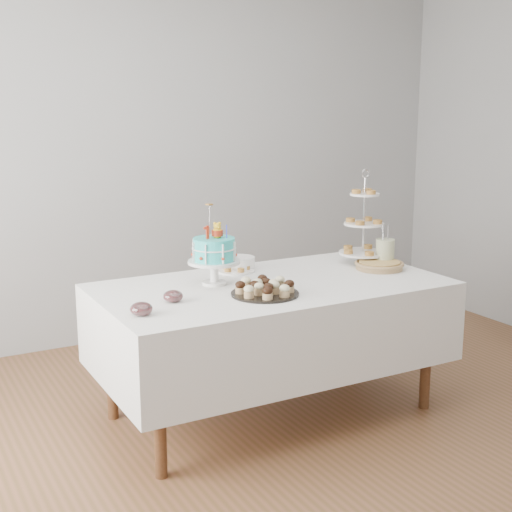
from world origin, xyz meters
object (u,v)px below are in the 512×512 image
plate_stack (239,263)px  pastry_plate (236,269)px  pie (379,265)px  jam_bowl_b (141,309)px  birthday_cake (214,263)px  table (272,323)px  cupcake_tray (265,287)px  jam_bowl_a (173,296)px  tiered_stand (364,224)px  utensil_pitcher (385,251)px

plate_stack → pastry_plate: bearing=-133.0°
pie → plate_stack: bearing=150.7°
jam_bowl_b → birthday_cake: bearing=32.9°
birthday_cake → plate_stack: birthday_cake is taller
pie → pastry_plate: 0.86m
pastry_plate → jam_bowl_b: size_ratio=2.09×
table → birthday_cake: 0.47m
table → birthday_cake: bearing=154.9°
cupcake_tray → jam_bowl_a: 0.48m
pie → jam_bowl_a: (-1.36, -0.07, 0.00)m
pie → jam_bowl_b: size_ratio=2.75×
cupcake_tray → jam_bowl_b: size_ratio=3.31×
tiered_stand → table: bearing=-167.2°
pastry_plate → jam_bowl_a: (-0.57, -0.43, 0.01)m
birthday_cake → jam_bowl_b: birthday_cake is taller
pastry_plate → jam_bowl_a: jam_bowl_a is taller
jam_bowl_b → utensil_pitcher: bearing=8.9°
table → tiered_stand: 0.91m
jam_bowl_a → utensil_pitcher: size_ratio=0.40×
tiered_stand → utensil_pitcher: (0.07, -0.13, -0.15)m
tiered_stand → utensil_pitcher: tiered_stand is taller
birthday_cake → utensil_pitcher: size_ratio=1.75×
plate_stack → jam_bowl_a: (-0.63, -0.48, -0.01)m
jam_bowl_b → plate_stack: bearing=36.4°
plate_stack → jam_bowl_a: 0.79m
cupcake_tray → pastry_plate: cupcake_tray is taller
cupcake_tray → pie: cupcake_tray is taller
pie → jam_bowl_a: bearing=-177.1°
jam_bowl_a → table: bearing=7.4°
plate_stack → jam_bowl_a: plate_stack is taller
cupcake_tray → jam_bowl_a: bearing=167.0°
cupcake_tray → tiered_stand: (0.91, 0.36, 0.20)m
pastry_plate → table: bearing=-82.4°
birthday_cake → tiered_stand: 1.05m
plate_stack → tiered_stand: bearing=-17.0°
birthday_cake → jam_bowl_a: (-0.33, -0.22, -0.09)m
cupcake_tray → pastry_plate: bearing=78.9°
table → pie: (0.74, -0.01, 0.25)m
table → jam_bowl_b: (-0.84, -0.22, 0.26)m
table → birthday_cake: birthday_cake is taller
jam_bowl_b → cupcake_tray: bearing=2.9°
table → plate_stack: (0.00, 0.40, 0.26)m
jam_bowl_a → jam_bowl_b: bearing=-147.0°
tiered_stand → jam_bowl_b: bearing=-166.1°
birthday_cake → table: bearing=-23.1°
plate_stack → pie: bearing=-29.3°
pie → utensil_pitcher: utensil_pitcher is taller
table → jam_bowl_a: bearing=-172.6°
cupcake_tray → jam_bowl_b: bearing=-177.1°
cupcake_tray → pie: size_ratio=1.20×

